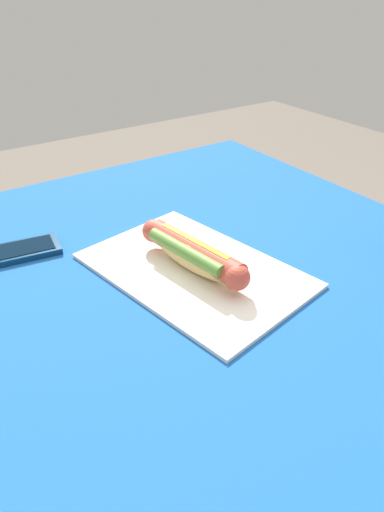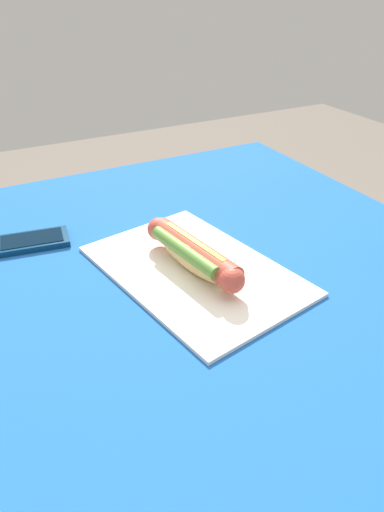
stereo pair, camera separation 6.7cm
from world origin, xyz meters
name	(u,v)px [view 2 (the right image)]	position (x,y,z in m)	size (l,w,h in m)	color
dining_table	(199,346)	(0.00, 0.00, 0.59)	(0.99, 0.90, 0.73)	brown
paper_wrapper	(192,271)	(0.02, 0.00, 0.73)	(0.34, 0.22, 0.01)	silver
hot_dog	(191,254)	(0.02, 0.01, 0.77)	(0.22, 0.07, 0.05)	#DBB26B
cell_phone	(32,241)	(0.22, 0.20, 0.74)	(0.08, 0.13, 0.01)	#0A2D4C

